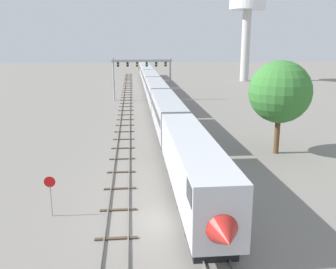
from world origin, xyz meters
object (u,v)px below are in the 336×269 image
at_px(signal_gantry, 142,69).
at_px(stop_sign, 50,191).
at_px(passenger_train, 153,87).
at_px(trackside_tree_left, 280,92).
at_px(water_tower, 247,7).

xyz_separation_m(signal_gantry, stop_sign, (-7.75, -52.40, -4.44)).
bearing_deg(passenger_train, trackside_tree_left, -74.61).
height_order(signal_gantry, stop_sign, signal_gantry).
bearing_deg(stop_sign, trackside_tree_left, 32.07).
relative_size(signal_gantry, trackside_tree_left, 1.23).
distance_m(signal_gantry, water_tower, 50.92).
height_order(passenger_train, water_tower, water_tower).
height_order(passenger_train, trackside_tree_left, trackside_tree_left).
bearing_deg(water_tower, signal_gantry, -131.61).
bearing_deg(signal_gantry, trackside_tree_left, -71.46).
xyz_separation_m(water_tower, trackside_tree_left, (-19.09, -75.61, -14.97)).
bearing_deg(water_tower, stop_sign, -114.28).
xyz_separation_m(passenger_train, trackside_tree_left, (10.93, -39.70, 3.99)).
height_order(signal_gantry, trackside_tree_left, trackside_tree_left).
bearing_deg(signal_gantry, stop_sign, -98.41).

